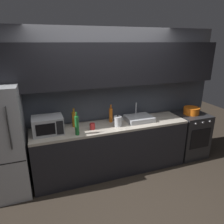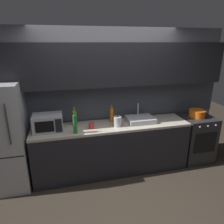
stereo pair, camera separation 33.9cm
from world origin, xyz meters
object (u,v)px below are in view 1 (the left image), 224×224
(refrigerator, at_px, (1,143))
(kettle, at_px, (118,121))
(mug_red, at_px, (92,126))
(microwave, at_px, (48,125))
(cooking_pot, at_px, (191,111))
(wine_bottle_green, at_px, (77,125))
(oven_range, at_px, (189,135))
(wine_bottle_amber, at_px, (74,119))
(wine_bottle_orange, at_px, (111,115))

(refrigerator, height_order, kettle, refrigerator)
(mug_red, bearing_deg, microwave, 173.07)
(kettle, height_order, cooking_pot, kettle)
(microwave, height_order, wine_bottle_green, wine_bottle_green)
(oven_range, xyz_separation_m, cooking_pot, (-0.03, 0.00, 0.52))
(wine_bottle_amber, bearing_deg, wine_bottle_orange, 0.26)
(microwave, relative_size, mug_red, 4.60)
(oven_range, height_order, mug_red, mug_red)
(refrigerator, bearing_deg, wine_bottle_orange, 4.66)
(refrigerator, height_order, oven_range, refrigerator)
(wine_bottle_orange, height_order, cooking_pot, wine_bottle_orange)
(refrigerator, distance_m, mug_red, 1.37)
(wine_bottle_orange, bearing_deg, wine_bottle_green, -153.22)
(wine_bottle_amber, xyz_separation_m, cooking_pot, (2.29, -0.14, -0.06))
(cooking_pot, bearing_deg, mug_red, -178.16)
(wine_bottle_green, bearing_deg, oven_range, 4.71)
(wine_bottle_amber, distance_m, mug_red, 0.34)
(oven_range, height_order, kettle, kettle)
(wine_bottle_green, bearing_deg, wine_bottle_amber, 87.05)
(kettle, bearing_deg, microwave, 175.26)
(kettle, xyz_separation_m, cooking_pot, (1.59, 0.08, -0.02))
(refrigerator, xyz_separation_m, mug_red, (1.37, -0.06, 0.10))
(refrigerator, bearing_deg, kettle, -2.38)
(mug_red, bearing_deg, cooking_pot, 1.84)
(refrigerator, bearing_deg, wine_bottle_green, -10.02)
(microwave, xyz_separation_m, wine_bottle_orange, (1.08, 0.13, -0.00))
(wine_bottle_orange, xyz_separation_m, wine_bottle_amber, (-0.65, -0.00, 0.00))
(microwave, xyz_separation_m, cooking_pot, (2.72, -0.02, -0.07))
(oven_range, distance_m, cooking_pot, 0.52)
(refrigerator, distance_m, microwave, 0.70)
(refrigerator, relative_size, microwave, 3.71)
(wine_bottle_green, relative_size, cooking_pot, 1.20)
(oven_range, distance_m, kettle, 1.71)
(wine_bottle_green, xyz_separation_m, wine_bottle_amber, (0.02, 0.33, -0.02))
(microwave, height_order, wine_bottle_amber, wine_bottle_amber)
(oven_range, bearing_deg, cooking_pot, 177.16)
(wine_bottle_green, height_order, cooking_pot, wine_bottle_green)
(oven_range, bearing_deg, wine_bottle_orange, 175.02)
(wine_bottle_amber, height_order, mug_red, wine_bottle_amber)
(wine_bottle_green, bearing_deg, kettle, 9.41)
(oven_range, height_order, wine_bottle_green, wine_bottle_green)
(microwave, bearing_deg, wine_bottle_green, -27.11)
(kettle, relative_size, mug_red, 1.94)
(kettle, bearing_deg, wine_bottle_orange, 101.77)
(mug_red, bearing_deg, wine_bottle_orange, 27.86)
(wine_bottle_orange, bearing_deg, oven_range, -4.98)
(microwave, height_order, kettle, microwave)
(wine_bottle_amber, bearing_deg, kettle, -17.22)
(oven_range, bearing_deg, microwave, 179.59)
(oven_range, xyz_separation_m, wine_bottle_orange, (-1.66, 0.14, 0.58))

